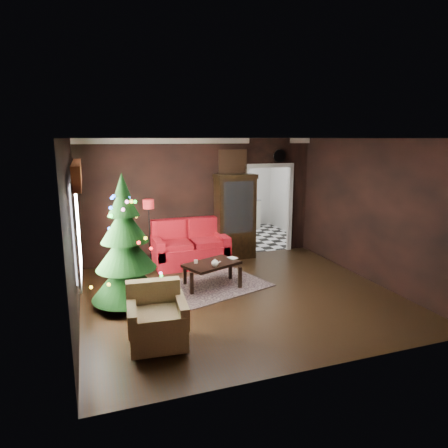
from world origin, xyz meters
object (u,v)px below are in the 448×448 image
object	(u,v)px
coffee_table	(212,274)
kitchen_table	(239,228)
wall_clock	(279,156)
curio_cabinet	(235,219)
loveseat	(190,243)
armchair	(157,315)
teapot	(215,263)
floor_lamp	(150,233)
christmas_tree	(125,246)

from	to	relation	value
coffee_table	kitchen_table	size ratio (longest dim) A/B	1.37
coffee_table	wall_clock	world-z (taller)	wall_clock
curio_cabinet	kitchen_table	world-z (taller)	curio_cabinet
wall_clock	loveseat	bearing A→B (deg)	-170.34
kitchen_table	armchair	bearing A→B (deg)	-121.89
curio_cabinet	wall_clock	distance (m)	1.88
curio_cabinet	teapot	xyz separation A→B (m)	(-1.11, -1.90, -0.40)
floor_lamp	wall_clock	xyz separation A→B (m)	(3.26, 0.51, 1.55)
christmas_tree	teapot	size ratio (longest dim) A/B	14.88
christmas_tree	coffee_table	size ratio (longest dim) A/B	2.22
loveseat	christmas_tree	xyz separation A→B (m)	(-1.57, -1.84, 0.55)
armchair	christmas_tree	bearing A→B (deg)	103.91
teapot	kitchen_table	world-z (taller)	kitchen_table
loveseat	wall_clock	size ratio (longest dim) A/B	5.31
floor_lamp	loveseat	bearing A→B (deg)	7.19
wall_clock	kitchen_table	xyz separation A→B (m)	(-0.55, 1.25, -2.00)
loveseat	floor_lamp	size ratio (longest dim) A/B	1.18
floor_lamp	christmas_tree	bearing A→B (deg)	-110.87
loveseat	coffee_table	size ratio (longest dim) A/B	1.66
curio_cabinet	wall_clock	xyz separation A→B (m)	(1.20, 0.18, 1.43)
curio_cabinet	armchair	distance (m)	4.38
teapot	wall_clock	world-z (taller)	wall_clock
kitchen_table	coffee_table	bearing A→B (deg)	-119.49
curio_cabinet	coffee_table	xyz separation A→B (m)	(-1.09, -1.65, -0.71)
curio_cabinet	teapot	distance (m)	2.24
floor_lamp	kitchen_table	xyz separation A→B (m)	(2.71, 1.76, -0.45)
christmas_tree	armchair	size ratio (longest dim) A/B	2.82
wall_clock	floor_lamp	bearing A→B (deg)	-171.02
armchair	teapot	world-z (taller)	armchair
curio_cabinet	kitchen_table	bearing A→B (deg)	65.56
christmas_tree	kitchen_table	distance (m)	4.89
christmas_tree	teapot	distance (m)	1.69
loveseat	floor_lamp	bearing A→B (deg)	-172.81
teapot	curio_cabinet	bearing A→B (deg)	59.66
floor_lamp	armchair	xyz separation A→B (m)	(-0.41, -3.25, -0.37)
curio_cabinet	christmas_tree	distance (m)	3.41
armchair	kitchen_table	distance (m)	5.91
coffee_table	christmas_tree	bearing A→B (deg)	-165.96
curio_cabinet	floor_lamp	bearing A→B (deg)	-170.77
curio_cabinet	coffee_table	size ratio (longest dim) A/B	1.85
curio_cabinet	christmas_tree	size ratio (longest dim) A/B	0.83
christmas_tree	wall_clock	distance (m)	4.70
floor_lamp	kitchen_table	size ratio (longest dim) A/B	1.93
armchair	kitchen_table	xyz separation A→B (m)	(3.12, 5.02, -0.09)
loveseat	teapot	world-z (taller)	loveseat
coffee_table	wall_clock	distance (m)	3.63
wall_clock	armchair	bearing A→B (deg)	-134.27
armchair	coffee_table	world-z (taller)	armchair
loveseat	kitchen_table	bearing A→B (deg)	42.51
teapot	wall_clock	distance (m)	3.61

